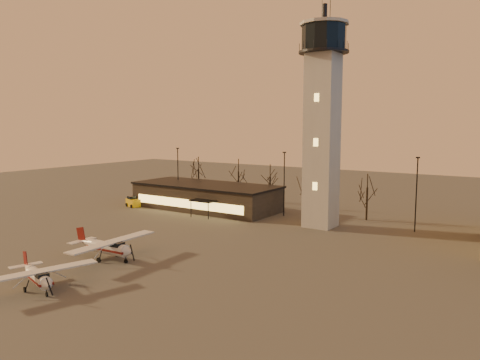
% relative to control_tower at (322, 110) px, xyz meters
% --- Properties ---
extents(ground, '(220.00, 220.00, 0.00)m').
position_rel_control_tower_xyz_m(ground, '(0.00, -30.00, -16.33)').
color(ground, '#3B3936').
rests_on(ground, ground).
extents(control_tower, '(6.80, 6.80, 32.60)m').
position_rel_control_tower_xyz_m(control_tower, '(0.00, 0.00, 0.00)').
color(control_tower, '#9F9C97').
rests_on(control_tower, ground).
extents(terminal, '(25.40, 12.20, 4.30)m').
position_rel_control_tower_xyz_m(terminal, '(-21.99, 1.98, -14.17)').
color(terminal, black).
rests_on(terminal, ground).
extents(light_poles, '(58.50, 12.25, 10.14)m').
position_rel_control_tower_xyz_m(light_poles, '(0.50, 1.00, -10.92)').
color(light_poles, black).
rests_on(light_poles, ground).
extents(tree_row, '(37.20, 9.20, 8.80)m').
position_rel_control_tower_xyz_m(tree_row, '(-13.70, 9.16, -10.39)').
color(tree_row, black).
rests_on(tree_row, ground).
extents(cessna_front, '(7.94, 9.81, 2.73)m').
position_rel_control_tower_xyz_m(cessna_front, '(-9.89, -37.37, -15.39)').
color(cessna_front, silver).
rests_on(cessna_front, ground).
extents(cessna_rear, '(8.94, 11.30, 3.12)m').
position_rel_control_tower_xyz_m(cessna_rear, '(-11.87, -27.68, -15.26)').
color(cessna_rear, silver).
rests_on(cessna_rear, ground).
extents(service_cart, '(3.23, 2.55, 1.83)m').
position_rel_control_tower_xyz_m(service_cart, '(-34.06, -3.38, -15.63)').
color(service_cart, gold).
rests_on(service_cart, ground).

